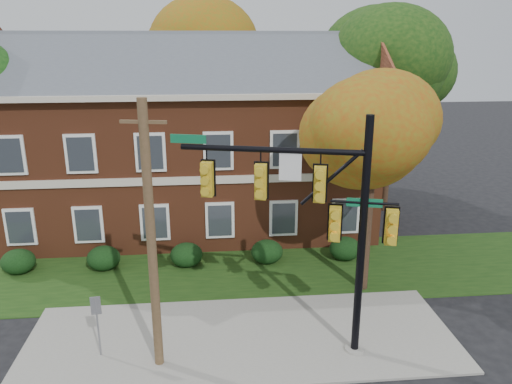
{
  "coord_description": "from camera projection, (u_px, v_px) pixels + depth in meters",
  "views": [
    {
      "loc": [
        -0.89,
        -13.21,
        9.55
      ],
      "look_at": [
        0.66,
        3.0,
        4.45
      ],
      "focal_mm": 35.0,
      "sensor_mm": 36.0,
      "label": 1
    }
  ],
  "objects": [
    {
      "name": "apartment_building",
      "position": [
        187.0,
        131.0,
        25.17
      ],
      "size": [
        18.8,
        8.8,
        9.74
      ],
      "color": "brown",
      "rests_on": "ground"
    },
    {
      "name": "hedge_right",
      "position": [
        267.0,
        252.0,
        21.83
      ],
      "size": [
        1.4,
        1.26,
        1.05
      ],
      "primitive_type": "ellipsoid",
      "color": "black",
      "rests_on": "ground"
    },
    {
      "name": "hedge_far_right",
      "position": [
        345.0,
        249.0,
        22.15
      ],
      "size": [
        1.4,
        1.26,
        1.05
      ],
      "primitive_type": "ellipsoid",
      "color": "black",
      "rests_on": "ground"
    },
    {
      "name": "tree_far_rear",
      "position": [
        210.0,
        48.0,
        31.59
      ],
      "size": [
        6.84,
        6.46,
        11.52
      ],
      "color": "black",
      "rests_on": "ground"
    },
    {
      "name": "utility_pole",
      "position": [
        151.0,
        241.0,
        13.94
      ],
      "size": [
        1.24,
        0.34,
        8.05
      ],
      "rotation": [
        0.0,
        0.0,
        -0.2
      ],
      "color": "#4E3E24",
      "rests_on": "ground"
    },
    {
      "name": "tree_near_right",
      "position": [
        382.0,
        121.0,
        17.64
      ],
      "size": [
        4.5,
        4.25,
        8.58
      ],
      "color": "black",
      "rests_on": "ground"
    },
    {
      "name": "ground",
      "position": [
        244.0,
        358.0,
        15.49
      ],
      "size": [
        120.0,
        120.0,
        0.0
      ],
      "primitive_type": "plane",
      "color": "black",
      "rests_on": "ground"
    },
    {
      "name": "sign_post",
      "position": [
        97.0,
        317.0,
        15.1
      ],
      "size": [
        0.31,
        0.07,
        2.1
      ],
      "rotation": [
        0.0,
        0.0,
        0.11
      ],
      "color": "slate",
      "rests_on": "ground"
    },
    {
      "name": "traffic_signal",
      "position": [
        317.0,
        211.0,
        14.56
      ],
      "size": [
        6.56,
        1.9,
        7.52
      ],
      "rotation": [
        0.0,
        0.0,
        -0.26
      ],
      "color": "gray",
      "rests_on": "ground"
    },
    {
      "name": "hedge_left",
      "position": [
        104.0,
        258.0,
        21.2
      ],
      "size": [
        1.4,
        1.26,
        1.05
      ],
      "primitive_type": "ellipsoid",
      "color": "black",
      "rests_on": "ground"
    },
    {
      "name": "grass_strip",
      "position": [
        234.0,
        271.0,
        21.18
      ],
      "size": [
        30.0,
        6.0,
        0.04
      ],
      "primitive_type": "cube",
      "color": "#193811",
      "rests_on": "ground"
    },
    {
      "name": "hedge_far_left",
      "position": [
        18.0,
        262.0,
        20.88
      ],
      "size": [
        1.4,
        1.26,
        1.05
      ],
      "primitive_type": "ellipsoid",
      "color": "black",
      "rests_on": "ground"
    },
    {
      "name": "tree_right_rear",
      "position": [
        403.0,
        65.0,
        26.08
      ],
      "size": [
        6.3,
        5.95,
        10.62
      ],
      "color": "black",
      "rests_on": "ground"
    },
    {
      "name": "hedge_center",
      "position": [
        186.0,
        255.0,
        21.51
      ],
      "size": [
        1.4,
        1.26,
        1.05
      ],
      "primitive_type": "ellipsoid",
      "color": "black",
      "rests_on": "ground"
    },
    {
      "name": "sidewalk",
      "position": [
        242.0,
        338.0,
        16.43
      ],
      "size": [
        14.0,
        5.0,
        0.08
      ],
      "primitive_type": "cube",
      "color": "gray",
      "rests_on": "ground"
    }
  ]
}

